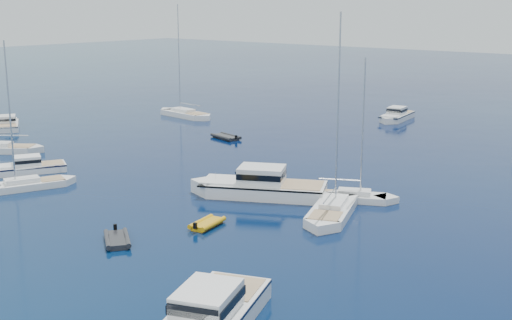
# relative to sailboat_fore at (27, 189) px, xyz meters

# --- Properties ---
(ground) EXTENTS (400.00, 400.00, 0.00)m
(ground) POSITION_rel_sailboat_fore_xyz_m (16.79, -10.62, 0.00)
(ground) COLOR #072A47
(ground) RESTS_ON ground
(motor_cruiser_left) EXTENTS (6.06, 8.41, 2.15)m
(motor_cruiser_left) POSITION_rel_sailboat_fore_xyz_m (-5.09, 3.15, 0.00)
(motor_cruiser_left) COLOR white
(motor_cruiser_left) RESTS_ON ground
(motor_cruiser_centre) EXTENTS (12.97, 9.29, 3.31)m
(motor_cruiser_centre) POSITION_rel_sailboat_fore_xyz_m (17.43, 11.32, 0.00)
(motor_cruiser_centre) COLOR silver
(motor_cruiser_centre) RESTS_ON ground
(motor_cruiser_far_l) EXTENTS (8.48, 6.67, 2.21)m
(motor_cruiser_far_l) POSITION_rel_sailboat_fore_xyz_m (-28.31, 15.10, 0.00)
(motor_cruiser_far_l) COLOR white
(motor_cruiser_far_l) RESTS_ON ground
(motor_cruiser_horizon) EXTENTS (4.12, 9.43, 2.39)m
(motor_cruiser_horizon) POSITION_rel_sailboat_fore_xyz_m (8.11, 53.29, 0.00)
(motor_cruiser_horizon) COLOR silver
(motor_cruiser_horizon) RESTS_ON ground
(sailboat_fore) EXTENTS (5.52, 9.47, 13.55)m
(sailboat_fore) POSITION_rel_sailboat_fore_xyz_m (0.00, 0.00, 0.00)
(sailboat_fore) COLOR white
(sailboat_fore) RESTS_ON ground
(sailboat_mid_r) EXTENTS (6.66, 11.22, 16.08)m
(sailboat_mid_r) POSITION_rel_sailboat_fore_xyz_m (25.19, 10.93, 0.00)
(sailboat_mid_r) COLOR white
(sailboat_mid_r) RESTS_ON ground
(sailboat_mid_l) EXTENTS (10.09, 8.43, 15.45)m
(sailboat_mid_l) POSITION_rel_sailboat_fore_xyz_m (-15.79, 6.60, 0.00)
(sailboat_mid_l) COLOR silver
(sailboat_mid_l) RESTS_ON ground
(sailboat_centre) EXTENTS (8.49, 5.77, 12.37)m
(sailboat_centre) POSITION_rel_sailboat_fore_xyz_m (24.18, 15.15, 0.00)
(sailboat_centre) COLOR silver
(sailboat_centre) RESTS_ON ground
(sailboat_far_l) EXTENTS (11.51, 4.14, 16.55)m
(sailboat_far_l) POSITION_rel_sailboat_fore_xyz_m (-16.98, 36.49, 0.00)
(sailboat_far_l) COLOR white
(sailboat_far_l) RESTS_ON ground
(tender_yellow) EXTENTS (2.34, 3.43, 0.95)m
(tender_yellow) POSITION_rel_sailboat_fore_xyz_m (19.61, 2.63, 0.00)
(tender_yellow) COLOR #CD920C
(tender_yellow) RESTS_ON ground
(tender_grey_near) EXTENTS (4.15, 3.76, 0.95)m
(tender_grey_near) POSITION_rel_sailboat_fore_xyz_m (17.20, -3.83, 0.00)
(tender_grey_near) COLOR black
(tender_grey_near) RESTS_ON ground
(tender_grey_far) EXTENTS (4.59, 3.12, 0.95)m
(tender_grey_far) POSITION_rel_sailboat_fore_xyz_m (-1.50, 28.14, 0.00)
(tender_grey_far) COLOR black
(tender_grey_far) RESTS_ON ground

